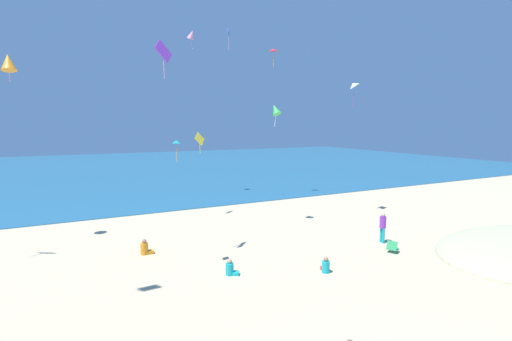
{
  "coord_description": "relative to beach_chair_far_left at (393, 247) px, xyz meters",
  "views": [
    {
      "loc": [
        -6.29,
        -4.28,
        6.4
      ],
      "look_at": [
        0.0,
        8.35,
        4.61
      ],
      "focal_mm": 25.23,
      "sensor_mm": 36.0,
      "label": 1
    }
  ],
  "objects": [
    {
      "name": "person_5",
      "position": [
        0.68,
        1.36,
        0.7
      ],
      "size": [
        0.39,
        0.39,
        1.69
      ],
      "rotation": [
        0.0,
        0.0,
        6.1
      ],
      "color": "#19ADB2",
      "rests_on": "ground_plane"
    },
    {
      "name": "kite_blue",
      "position": [
        -2.87,
        14.54,
        13.2
      ],
      "size": [
        0.37,
        0.57,
        1.59
      ],
      "rotation": [
        0.0,
        0.0,
        0.83
      ],
      "color": "blue"
    },
    {
      "name": "person_7",
      "position": [
        -11.24,
        5.3,
        0.02
      ],
      "size": [
        0.66,
        0.41,
        0.79
      ],
      "rotation": [
        0.0,
        0.0,
        6.19
      ],
      "color": "orange",
      "rests_on": "ground_plane"
    },
    {
      "name": "kite_orange",
      "position": [
        -16.87,
        9.7,
        9.27
      ],
      "size": [
        0.9,
        1.02,
        1.46
      ],
      "rotation": [
        0.0,
        0.0,
        3.38
      ],
      "color": "orange"
    },
    {
      "name": "kite_green",
      "position": [
        -2.73,
        7.29,
        7.08
      ],
      "size": [
        0.77,
        0.94,
        1.51
      ],
      "rotation": [
        0.0,
        0.0,
        0.3
      ],
      "color": "green"
    },
    {
      "name": "beach_chair_far_left",
      "position": [
        0.0,
        0.0,
        0.0
      ],
      "size": [
        0.75,
        0.71,
        0.6
      ],
      "rotation": [
        0.0,
        0.0,
        0.48
      ],
      "color": "#2D9956",
      "rests_on": "ground_plane"
    },
    {
      "name": "kite_purple",
      "position": [
        -10.37,
        3.78,
        9.31
      ],
      "size": [
        0.93,
        0.75,
        1.71
      ],
      "rotation": [
        0.0,
        0.0,
        0.26
      ],
      "color": "purple"
    },
    {
      "name": "person_2",
      "position": [
        -8.39,
        1.1,
        -0.01
      ],
      "size": [
        0.65,
        0.55,
        0.72
      ],
      "rotation": [
        0.0,
        0.0,
        5.77
      ],
      "color": "#19ADB2",
      "rests_on": "ground_plane"
    },
    {
      "name": "kite_pink",
      "position": [
        -4.74,
        18.23,
        13.75
      ],
      "size": [
        1.02,
        1.08,
        1.67
      ],
      "rotation": [
        0.0,
        0.0,
        3.78
      ],
      "color": "pink"
    },
    {
      "name": "kite_teal",
      "position": [
        -10.21,
        2.59,
        5.4
      ],
      "size": [
        0.46,
        0.46,
        0.93
      ],
      "rotation": [
        0.0,
        0.0,
        3.94
      ],
      "color": "#1EADAD"
    },
    {
      "name": "ground_plane",
      "position": [
        -7.7,
        1.68,
        -0.28
      ],
      "size": [
        120.0,
        120.0,
        0.0
      ],
      "primitive_type": "plane",
      "color": "#C6B58C"
    },
    {
      "name": "kite_red",
      "position": [
        1.44,
        15.03,
        12.45
      ],
      "size": [
        0.73,
        0.67,
        1.58
      ],
      "rotation": [
        0.0,
        0.0,
        2.62
      ],
      "color": "red"
    },
    {
      "name": "kite_white",
      "position": [
        3.2,
        7.02,
        8.83
      ],
      "size": [
        0.93,
        0.94,
        1.84
      ],
      "rotation": [
        0.0,
        0.0,
        0.85
      ],
      "color": "white"
    },
    {
      "name": "person_8",
      "position": [
        -4.55,
        -0.48,
        -0.02
      ],
      "size": [
        0.47,
        0.63,
        0.71
      ],
      "rotation": [
        0.0,
        0.0,
        1.22
      ],
      "color": "#19ADB2",
      "rests_on": "ground_plane"
    },
    {
      "name": "kite_yellow",
      "position": [
        -6.46,
        11.15,
        5.16
      ],
      "size": [
        0.85,
        0.56,
        1.44
      ],
      "rotation": [
        0.0,
        0.0,
        0.16
      ],
      "color": "yellow"
    },
    {
      "name": "ocean_water",
      "position": [
        -7.7,
        43.62,
        -0.25
      ],
      "size": [
        120.0,
        60.0,
        0.05
      ],
      "primitive_type": "cube",
      "color": "#236084",
      "rests_on": "ground_plane"
    }
  ]
}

